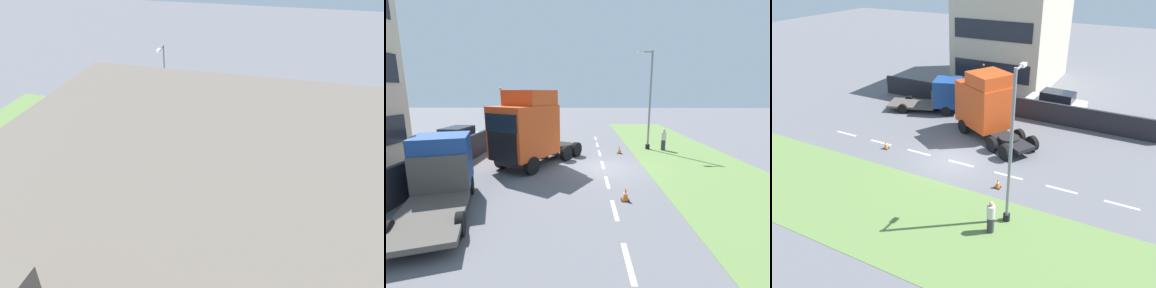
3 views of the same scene
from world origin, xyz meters
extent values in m
plane|color=slate|center=(0.00, 0.00, 0.00)|extent=(120.00, 120.00, 0.00)
cube|color=#607F42|center=(-6.00, 0.00, 0.01)|extent=(7.00, 44.00, 0.01)
cube|color=white|center=(0.00, -10.30, 0.00)|extent=(0.16, 1.80, 0.00)
cube|color=white|center=(0.00, -7.10, 0.00)|extent=(0.16, 1.80, 0.00)
cube|color=white|center=(0.00, -3.90, 0.00)|extent=(0.16, 1.80, 0.00)
cube|color=white|center=(0.00, -0.70, 0.00)|extent=(0.16, 1.80, 0.00)
cube|color=white|center=(0.00, 2.50, 0.00)|extent=(0.16, 1.80, 0.00)
cube|color=white|center=(0.00, 5.70, 0.00)|extent=(0.16, 1.80, 0.00)
cube|color=white|center=(0.00, 8.90, 0.00)|extent=(0.16, 1.80, 0.00)
cube|color=#232328|center=(9.00, 0.00, 0.83)|extent=(0.25, 24.00, 1.65)
cube|color=#1E232D|center=(12.59, 2.94, 5.99)|extent=(0.08, 7.36, 1.68)
cube|color=#1E232D|center=(12.59, 2.94, 9.58)|extent=(0.08, 7.36, 1.68)
cube|color=black|center=(4.02, -1.31, 0.67)|extent=(4.54, 6.51, 0.24)
cube|color=#DB4719|center=(4.76, 0.00, 2.30)|extent=(4.05, 4.47, 3.03)
cube|color=black|center=(5.69, 1.62, 1.63)|extent=(1.92, 1.13, 1.69)
cube|color=black|center=(5.69, 1.62, 2.96)|extent=(2.03, 1.20, 0.97)
cube|color=#DB4719|center=(4.49, -0.48, 4.26)|extent=(3.30, 3.28, 0.90)
sphere|color=orange|center=(5.92, 0.60, 4.78)|extent=(0.14, 0.14, 0.14)
cylinder|color=black|center=(3.27, -2.62, 0.85)|extent=(1.92, 1.92, 0.12)
cylinder|color=black|center=(4.15, 1.31, 0.52)|extent=(0.79, 1.06, 1.04)
cylinder|color=black|center=(6.20, 0.14, 0.52)|extent=(0.79, 1.06, 1.04)
cylinder|color=black|center=(2.41, -1.74, 0.52)|extent=(0.79, 1.06, 1.04)
cylinder|color=black|center=(4.46, -2.91, 0.52)|extent=(0.79, 1.06, 1.04)
cylinder|color=black|center=(1.75, -2.90, 0.52)|extent=(0.79, 1.06, 1.04)
cylinder|color=black|center=(3.80, -4.07, 0.52)|extent=(0.79, 1.06, 1.04)
cube|color=navy|center=(7.40, 4.46, 1.68)|extent=(2.77, 2.74, 2.20)
cube|color=black|center=(7.75, 3.42, 2.12)|extent=(1.84, 0.66, 0.79)
cube|color=#4C4742|center=(6.41, 7.37, 0.49)|extent=(3.36, 4.49, 0.18)
cube|color=#4C4742|center=(7.04, 5.52, 1.35)|extent=(2.11, 0.80, 1.54)
cylinder|color=black|center=(6.44, 4.13, 0.40)|extent=(0.48, 0.83, 0.80)
cylinder|color=black|center=(5.25, 7.63, 0.40)|extent=(0.48, 0.83, 0.80)
cube|color=black|center=(10.80, -3.82, 1.65)|extent=(1.72, 2.67, 0.69)
cylinder|color=black|center=(9.84, -5.19, 0.32)|extent=(0.23, 0.65, 0.64)
cylinder|color=black|center=(-4.01, -5.38, 0.20)|extent=(0.34, 0.34, 0.40)
cylinder|color=gray|center=(-4.01, -5.38, 3.85)|extent=(0.16, 0.16, 7.70)
cylinder|color=gray|center=(-3.56, -5.38, 7.60)|extent=(0.90, 0.11, 0.11)
cube|color=silver|center=(-3.11, -5.38, 7.60)|extent=(0.44, 0.20, 0.16)
cylinder|color=#333338|center=(-5.16, -5.02, 0.42)|extent=(0.34, 0.34, 0.83)
cylinder|color=beige|center=(-5.16, -5.02, 1.16)|extent=(0.39, 0.39, 0.66)
sphere|color=tan|center=(-5.16, -5.02, 1.61)|extent=(0.23, 0.23, 0.23)
cube|color=black|center=(-1.50, -3.83, 0.01)|extent=(0.36, 0.36, 0.03)
cone|color=orange|center=(-1.50, -3.83, 0.31)|extent=(0.28, 0.28, 0.55)
cylinder|color=white|center=(-1.50, -3.83, 0.33)|extent=(0.17, 0.17, 0.07)
cube|color=black|center=(-0.57, 4.80, 0.01)|extent=(0.36, 0.36, 0.03)
cone|color=orange|center=(-0.57, 4.80, 0.31)|extent=(0.28, 0.28, 0.55)
cylinder|color=white|center=(-0.57, 4.80, 0.33)|extent=(0.17, 0.17, 0.07)
camera|label=1|loc=(20.15, 2.80, 15.10)|focal=35.00mm
camera|label=2|loc=(1.27, 15.21, 4.62)|focal=24.00mm
camera|label=3|loc=(-18.17, -10.43, 11.69)|focal=35.00mm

